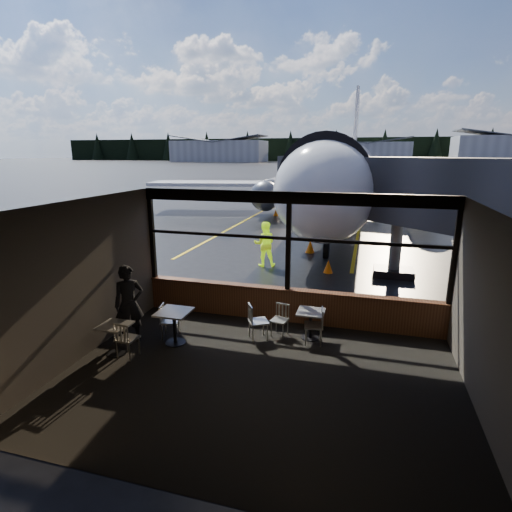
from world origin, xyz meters
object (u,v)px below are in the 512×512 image
at_px(cafe_table_left, 116,339).
at_px(airliner, 347,137).
at_px(ground_crew, 265,244).
at_px(cone_nose, 310,247).
at_px(cafe_table_near, 310,325).
at_px(chair_left_s, 127,339).
at_px(chair_near_w, 258,322).
at_px(cone_wing, 276,212).
at_px(chair_near_e, 314,326).
at_px(jet_bridge, 415,214).
at_px(chair_near_n, 280,320).
at_px(cafe_table_mid, 175,327).
at_px(cone_extra, 328,266).
at_px(chair_mid_w, 170,321).
at_px(passenger, 129,304).

bearing_deg(cafe_table_left, airliner, 80.64).
height_order(ground_crew, cone_nose, ground_crew).
bearing_deg(cafe_table_near, ground_crew, 114.22).
bearing_deg(chair_left_s, cafe_table_left, 176.94).
relative_size(chair_near_w, cone_wing, 1.82).
bearing_deg(chair_near_e, ground_crew, 15.32).
distance_m(airliner, ground_crew, 14.91).
distance_m(jet_bridge, chair_left_s, 10.86).
distance_m(chair_near_w, cone_nose, 9.11).
distance_m(chair_near_e, ground_crew, 6.91).
distance_m(cafe_table_left, chair_near_n, 3.87).
height_order(airliner, cone_wing, airliner).
xyz_separation_m(cafe_table_mid, cone_extra, (2.95, 6.88, -0.16)).
relative_size(chair_near_n, chair_mid_w, 0.93).
bearing_deg(chair_near_e, airliner, -7.20).
xyz_separation_m(chair_left_s, cone_nose, (2.54, 10.72, -0.15)).
xyz_separation_m(cafe_table_near, cone_wing, (-5.20, 18.98, -0.10)).
bearing_deg(chair_near_e, cone_nose, -0.26).
relative_size(chair_near_n, chair_left_s, 0.92).
bearing_deg(cone_wing, ground_crew, -79.14).
bearing_deg(ground_crew, cone_extra, 157.32).
height_order(jet_bridge, cafe_table_mid, jet_bridge).
relative_size(airliner, chair_near_e, 39.84).
relative_size(cafe_table_left, chair_near_n, 0.88).
relative_size(cafe_table_mid, chair_near_e, 0.91).
bearing_deg(cone_wing, chair_near_n, -76.86).
relative_size(chair_near_w, chair_near_n, 1.15).
xyz_separation_m(cafe_table_mid, chair_left_s, (-0.71, -0.88, 0.03)).
bearing_deg(cone_extra, airliner, 91.44).
height_order(ground_crew, cone_extra, ground_crew).
distance_m(chair_near_w, chair_left_s, 3.04).
xyz_separation_m(chair_near_w, chair_left_s, (-2.58, -1.61, -0.03)).
distance_m(cafe_table_left, cone_nose, 11.05).
xyz_separation_m(cafe_table_left, passenger, (-0.04, 0.68, 0.59)).
xyz_separation_m(chair_near_e, ground_crew, (-2.83, 6.29, 0.45)).
height_order(chair_near_e, cone_extra, chair_near_e).
relative_size(chair_near_n, cone_extra, 1.61).
bearing_deg(cone_extra, passenger, -119.83).
bearing_deg(cafe_table_mid, chair_near_n, 25.10).
distance_m(airliner, passenger, 22.14).
bearing_deg(cafe_table_mid, cone_nose, 79.47).
xyz_separation_m(cafe_table_mid, chair_near_n, (2.32, 1.09, -0.01)).
xyz_separation_m(chair_near_e, cone_wing, (-5.31, 19.22, -0.20)).
relative_size(cafe_table_left, chair_left_s, 0.81).
xyz_separation_m(jet_bridge, cafe_table_left, (-6.97, -8.34, -1.92)).
xyz_separation_m(chair_near_w, cone_extra, (1.08, 6.15, -0.21)).
height_order(chair_left_s, cone_nose, chair_left_s).
xyz_separation_m(chair_left_s, cone_extra, (3.66, 7.76, -0.19)).
bearing_deg(cafe_table_left, chair_near_w, 28.21).
xyz_separation_m(chair_mid_w, cone_extra, (3.20, 6.63, -0.18)).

